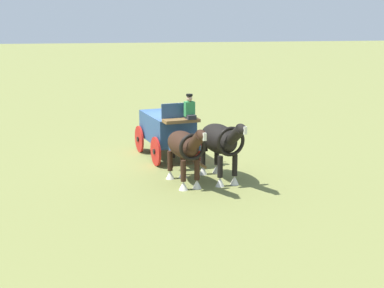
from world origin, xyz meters
name	(u,v)px	position (x,y,z in m)	size (l,w,h in m)	color
ground_plane	(167,156)	(0.00, 0.00, 0.00)	(220.00, 220.00, 0.00)	olive
show_wagon	(168,129)	(0.14, 0.03, 1.16)	(5.81, 2.29, 2.75)	#2D4C7A
draft_horse_near	(220,141)	(3.61, 1.26, 1.40)	(3.16, 1.31, 2.28)	black
draft_horse_off	(185,147)	(3.84, -0.02, 1.30)	(2.95, 1.17, 2.17)	#331E14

